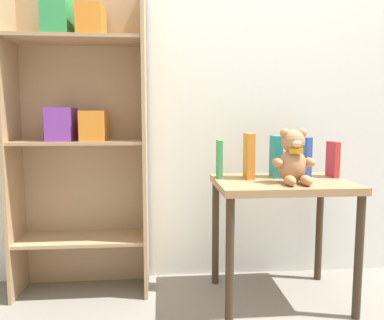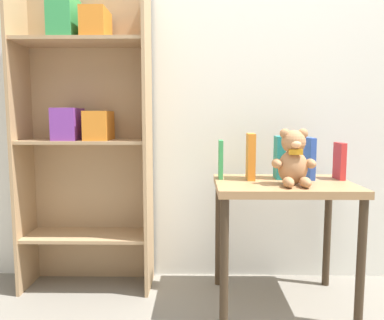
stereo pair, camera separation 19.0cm
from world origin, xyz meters
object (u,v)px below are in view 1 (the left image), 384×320
Objects in this scene: book_standing_teal at (276,156)px; book_standing_red at (333,159)px; display_table at (281,198)px; book_standing_blue at (304,157)px; teddy_bear at (293,158)px; book_standing_orange at (249,156)px; bookshelf_side at (80,123)px; book_standing_green at (219,159)px.

book_standing_teal reaches higher than book_standing_red.
book_standing_teal reaches higher than display_table.
book_standing_red is (0.15, -0.01, -0.01)m from book_standing_blue.
book_standing_blue is (0.13, 0.19, -0.01)m from teddy_bear.
book_standing_orange is (-0.15, 0.08, 0.21)m from display_table.
display_table is (1.05, -0.22, -0.39)m from bookshelf_side.
book_standing_orange is at bearing -8.16° from book_standing_green.
book_standing_blue reaches higher than book_standing_green.
display_table is 0.23m from book_standing_teal.
book_standing_orange is (-0.18, 0.17, -0.00)m from teddy_bear.
book_standing_green is 0.85× the size of book_standing_orange.
display_table is at bearing -164.56° from book_standing_red.
book_standing_blue is 0.15m from book_standing_red.
teddy_bear is 1.33× the size of book_standing_green.
book_standing_green is 0.93× the size of book_standing_blue.
bookshelf_side is 1.22m from book_standing_blue.
book_standing_green is 0.61m from book_standing_red.
book_standing_red is (0.46, 0.01, -0.02)m from book_standing_orange.
bookshelf_side is at bearing 173.63° from book_standing_orange.
teddy_bear is at bearing -40.66° from book_standing_orange.
book_standing_orange is (0.15, -0.02, 0.02)m from book_standing_green.
book_standing_blue is (0.15, -0.01, -0.00)m from book_standing_teal.
book_standing_teal is at bearing 11.94° from book_standing_orange.
bookshelf_side is 8.21× the size of book_standing_green.
display_table is at bearing -18.36° from book_standing_green.
book_standing_green is at bearing 149.97° from teddy_bear.
book_standing_blue is at bearing 33.18° from display_table.
teddy_bear is at bearing -80.42° from book_standing_teal.
book_standing_teal is (-0.02, 0.19, -0.01)m from teddy_bear.
display_table is at bearing -25.23° from book_standing_orange.
book_standing_teal is (0.15, 0.02, -0.01)m from book_standing_orange.
bookshelf_side is at bearing 173.89° from book_standing_red.
book_standing_green is (0.74, -0.12, -0.19)m from bookshelf_side.
book_standing_blue is (0.31, 0.02, -0.01)m from book_standing_orange.
display_table is 3.55× the size of book_standing_red.
bookshelf_side reaches higher than teddy_bear.
bookshelf_side is 1.13m from teddy_bear.
book_standing_teal is at bearing 90.00° from display_table.
bookshelf_side is at bearing 175.83° from book_standing_teal.
bookshelf_side is 8.69× the size of book_standing_red.
book_standing_red is at bearing -5.31° from book_standing_blue.
book_standing_orange reaches higher than book_standing_green.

